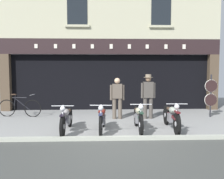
# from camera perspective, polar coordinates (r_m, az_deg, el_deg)

# --- Properties ---
(ground) EXTENTS (22.11, 22.00, 0.18)m
(ground) POSITION_cam_1_polar(r_m,az_deg,el_deg) (6.05, 2.07, -14.35)
(ground) COLOR gray
(shop_facade) EXTENTS (10.41, 4.42, 5.99)m
(shop_facade) POSITION_cam_1_polar(r_m,az_deg,el_deg) (13.72, -0.55, 3.52)
(shop_facade) COLOR black
(shop_facade) RESTS_ON ground
(motorcycle_left) EXTENTS (0.62, 2.03, 0.91)m
(motorcycle_left) POSITION_cam_1_polar(r_m,az_deg,el_deg) (7.94, -10.20, -6.39)
(motorcycle_left) COLOR black
(motorcycle_left) RESTS_ON ground
(motorcycle_center_left) EXTENTS (0.62, 1.96, 0.91)m
(motorcycle_center_left) POSITION_cam_1_polar(r_m,az_deg,el_deg) (7.86, -2.24, -6.40)
(motorcycle_center_left) COLOR black
(motorcycle_center_left) RESTS_ON ground
(motorcycle_center) EXTENTS (0.62, 2.02, 0.93)m
(motorcycle_center) POSITION_cam_1_polar(r_m,az_deg,el_deg) (8.00, 5.95, -6.16)
(motorcycle_center) COLOR black
(motorcycle_center) RESTS_ON ground
(motorcycle_center_right) EXTENTS (0.62, 2.11, 0.92)m
(motorcycle_center_right) POSITION_cam_1_polar(r_m,az_deg,el_deg) (8.32, 13.18, -5.84)
(motorcycle_center_right) COLOR black
(motorcycle_center_right) RESTS_ON ground
(salesman_left) EXTENTS (0.56, 0.25, 1.58)m
(salesman_left) POSITION_cam_1_polar(r_m,az_deg,el_deg) (9.79, 1.18, -1.52)
(salesman_left) COLOR brown
(salesman_left) RESTS_ON ground
(shopkeeper_center) EXTENTS (0.56, 0.36, 1.72)m
(shopkeeper_center) POSITION_cam_1_polar(r_m,az_deg,el_deg) (9.92, 8.11, -0.99)
(shopkeeper_center) COLOR #47423D
(shopkeeper_center) RESTS_ON ground
(tyre_sign_pole) EXTENTS (0.51, 0.06, 1.71)m
(tyre_sign_pole) POSITION_cam_1_polar(r_m,az_deg,el_deg) (10.89, 21.30, -0.81)
(tyre_sign_pole) COLOR #232328
(tyre_sign_pole) RESTS_ON ground
(advert_board_near) EXTENTS (0.64, 0.03, 0.97)m
(advert_board_near) POSITION_cam_1_polar(r_m,az_deg,el_deg) (12.20, -10.34, 2.75)
(advert_board_near) COLOR beige
(advert_board_far) EXTENTS (0.78, 0.03, 1.02)m
(advert_board_far) POSITION_cam_1_polar(r_m,az_deg,el_deg) (12.36, -14.54, 2.83)
(advert_board_far) COLOR beige
(leaning_bicycle) EXTENTS (1.78, 0.50, 0.94)m
(leaning_bicycle) POSITION_cam_1_polar(r_m,az_deg,el_deg) (10.97, -20.04, -3.78)
(leaning_bicycle) COLOR black
(leaning_bicycle) RESTS_ON ground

